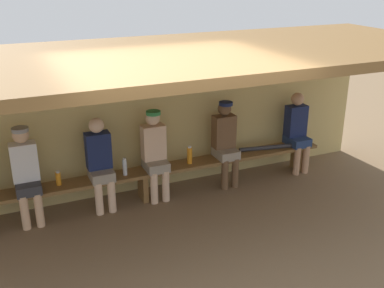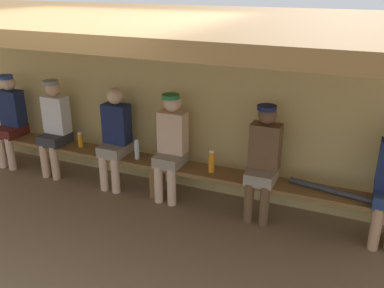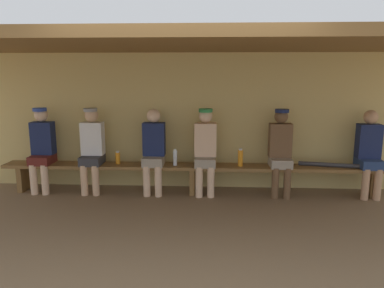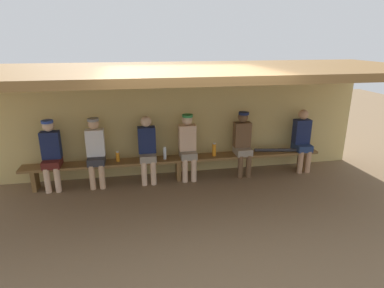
# 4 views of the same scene
# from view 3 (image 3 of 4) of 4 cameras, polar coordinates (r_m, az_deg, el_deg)

# --- Properties ---
(ground_plane) EXTENTS (24.00, 24.00, 0.00)m
(ground_plane) POSITION_cam_3_polar(r_m,az_deg,el_deg) (4.48, -0.96, -13.98)
(ground_plane) COLOR brown
(back_wall) EXTENTS (8.00, 0.20, 2.20)m
(back_wall) POSITION_cam_3_polar(r_m,az_deg,el_deg) (6.10, 0.27, 3.60)
(back_wall) COLOR tan
(back_wall) RESTS_ON ground
(dugout_roof) EXTENTS (8.00, 2.80, 0.12)m
(dugout_roof) POSITION_cam_3_polar(r_m,az_deg,el_deg) (4.77, -0.46, 15.46)
(dugout_roof) COLOR brown
(dugout_roof) RESTS_ON back_wall
(bench) EXTENTS (6.00, 0.36, 0.46)m
(bench) POSITION_cam_3_polar(r_m,az_deg,el_deg) (5.80, 0.06, -3.99)
(bench) COLOR brown
(bench) RESTS_ON ground
(player_in_red) EXTENTS (0.34, 0.42, 1.34)m
(player_in_red) POSITION_cam_3_polar(r_m,az_deg,el_deg) (5.72, 2.08, -0.52)
(player_in_red) COLOR gray
(player_in_red) RESTS_ON ground
(player_near_post) EXTENTS (0.34, 0.42, 1.34)m
(player_near_post) POSITION_cam_3_polar(r_m,az_deg,el_deg) (6.21, 25.79, -0.86)
(player_near_post) COLOR navy
(player_near_post) RESTS_ON ground
(player_shirtless_tan) EXTENTS (0.34, 0.42, 1.34)m
(player_shirtless_tan) POSITION_cam_3_polar(r_m,az_deg,el_deg) (5.82, 13.55, -0.62)
(player_shirtless_tan) COLOR gray
(player_shirtless_tan) RESTS_ON ground
(player_in_blue) EXTENTS (0.34, 0.42, 1.34)m
(player_in_blue) POSITION_cam_3_polar(r_m,az_deg,el_deg) (6.31, -22.23, -0.24)
(player_in_blue) COLOR #591E19
(player_in_blue) RESTS_ON ground
(player_with_sunglasses) EXTENTS (0.34, 0.42, 1.34)m
(player_with_sunglasses) POSITION_cam_3_polar(r_m,az_deg,el_deg) (5.79, -5.97, -0.60)
(player_with_sunglasses) COLOR gray
(player_with_sunglasses) RESTS_ON ground
(player_leftmost) EXTENTS (0.34, 0.42, 1.34)m
(player_leftmost) POSITION_cam_3_polar(r_m,az_deg,el_deg) (6.01, -15.25, -0.33)
(player_leftmost) COLOR #333338
(player_leftmost) RESTS_ON ground
(water_bottle_green) EXTENTS (0.07, 0.07, 0.21)m
(water_bottle_green) POSITION_cam_3_polar(r_m,az_deg,el_deg) (5.96, -11.43, -2.12)
(water_bottle_green) COLOR orange
(water_bottle_green) RESTS_ON bench
(water_bottle_orange) EXTENTS (0.06, 0.06, 0.26)m
(water_bottle_orange) POSITION_cam_3_polar(r_m,az_deg,el_deg) (5.74, -2.63, -2.13)
(water_bottle_orange) COLOR silver
(water_bottle_orange) RESTS_ON bench
(water_bottle_blue) EXTENTS (0.08, 0.08, 0.28)m
(water_bottle_blue) POSITION_cam_3_polar(r_m,az_deg,el_deg) (5.75, 7.51, -2.11)
(water_bottle_blue) COLOR orange
(water_bottle_blue) RESTS_ON bench
(baseball_bat) EXTENTS (0.89, 0.23, 0.07)m
(baseball_bat) POSITION_cam_3_polar(r_m,az_deg,el_deg) (6.05, 20.39, -3.03)
(baseball_bat) COLOR #333338
(baseball_bat) RESTS_ON bench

